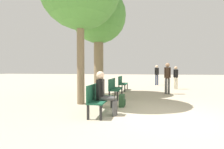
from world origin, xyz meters
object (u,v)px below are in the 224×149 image
Objects in this scene: bench_row_2 at (122,82)px; tree_row_1 at (99,17)px; pedestrian_near at (176,76)px; pedestrian_mid at (167,76)px; backpack at (122,101)px; pedestrian_far at (157,74)px; bench_row_1 at (114,87)px; bench_row_0 at (98,96)px; person_seated at (104,92)px.

tree_row_1 reaches higher than bench_row_2.
pedestrian_near is (4.63, 3.28, -3.33)m from tree_row_1.
pedestrian_near is at bearing 71.26° from pedestrian_mid.
backpack is 0.29× the size of pedestrian_near.
pedestrian_far reaches higher than bench_row_2.
bench_row_1 and bench_row_2 have the same top height.
bench_row_0 is 5.46m from pedestrian_mid.
tree_row_1 is 3.68× the size of pedestrian_near.
pedestrian_far is (-1.08, 2.87, 0.09)m from pedestrian_near.
pedestrian_near is at bearing 64.00° from bench_row_0.
bench_row_2 is 0.94× the size of pedestrian_far.
backpack is (0.63, 1.04, -0.31)m from bench_row_0.
bench_row_1 is 1.23× the size of person_seated.
pedestrian_far reaches higher than bench_row_0.
tree_row_1 is at bearing 104.68° from bench_row_0.
tree_row_1 is at bearing 134.40° from bench_row_1.
pedestrian_far is (2.49, 10.19, 0.46)m from bench_row_0.
bench_row_1 reaches higher than backpack.
pedestrian_far is at bearing 59.99° from tree_row_1.
pedestrian_far is at bearing 92.11° from pedestrian_mid.
tree_row_1 reaches higher than pedestrian_far.
pedestrian_mid is at bearing 10.37° from tree_row_1.
person_seated is 5.51m from pedestrian_mid.
backpack is 4.30m from pedestrian_mid.
bench_row_1 is 0.94× the size of pedestrian_far.
pedestrian_far reaches higher than pedestrian_mid.
tree_row_1 is (-1.06, 1.08, 3.71)m from bench_row_1.
bench_row_0 is at bearing 140.20° from person_seated.
bench_row_0 is at bearing -120.94° from backpack.
backpack is 9.37m from pedestrian_far.
pedestrian_far reaches higher than person_seated.
bench_row_0 is at bearing -116.00° from pedestrian_near.
tree_row_1 reaches higher than bench_row_0.
bench_row_1 is at bearing 94.29° from person_seated.
pedestrian_mid is at bearing -23.91° from bench_row_2.
tree_row_1 reaches higher than person_seated.
bench_row_0 is at bearing -103.73° from pedestrian_far.
pedestrian_near reaches higher than bench_row_1.
bench_row_0 is 5.93m from bench_row_2.
person_seated is 0.84× the size of pedestrian_near.
person_seated reaches higher than bench_row_0.
pedestrian_mid is 5.46m from pedestrian_far.
bench_row_0 is 2.96m from bench_row_1.
pedestrian_mid is 0.99× the size of pedestrian_far.
bench_row_0 is 1.00× the size of bench_row_1.
bench_row_0 reaches higher than backpack.
bench_row_2 is 2.98m from pedestrian_mid.
backpack is 6.97m from pedestrian_near.
tree_row_1 is 5.29m from backpack.
pedestrian_near is (2.94, 6.28, 0.69)m from backpack.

